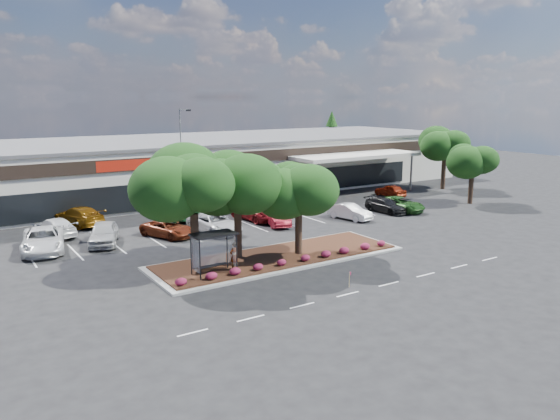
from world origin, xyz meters
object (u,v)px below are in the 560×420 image
car_1 (104,233)px  car_0 (43,240)px  survey_stake (350,277)px  light_pole (182,163)px

car_1 → car_0: bearing=-164.9°
survey_stake → car_0: car_0 is taller
car_0 → car_1: (4.28, -0.41, 0.01)m
light_pole → car_1: 16.53m
light_pole → survey_stake: light_pole is taller
light_pole → car_1: bearing=-134.9°
survey_stake → car_0: (-13.83, 18.08, 0.25)m
light_pole → survey_stake: bearing=-93.6°
car_0 → car_1: bearing=5.7°
car_0 → car_1: car_1 is taller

